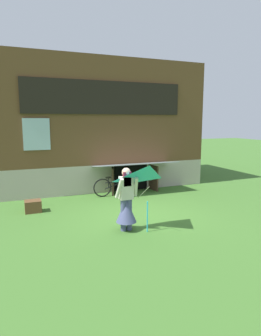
{
  "coord_description": "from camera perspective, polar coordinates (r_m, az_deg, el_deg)",
  "views": [
    {
      "loc": [
        -3.31,
        -7.74,
        2.77
      ],
      "look_at": [
        0.1,
        0.78,
        1.29
      ],
      "focal_mm": 31.44,
      "sensor_mm": 36.0,
      "label": 1
    }
  ],
  "objects": [
    {
      "name": "wooden_crate",
      "position": [
        9.55,
        -18.37,
        -7.04
      ],
      "size": [
        0.48,
        0.41,
        0.36
      ],
      "primitive_type": "cube",
      "color": "brown",
      "rests_on": "ground_plane"
    },
    {
      "name": "bicycle_black",
      "position": [
        10.95,
        -3.14,
        -3.58
      ],
      "size": [
        1.6,
        0.1,
        0.73
      ],
      "rotation": [
        0.0,
        0.0,
        -0.03
      ],
      "color": "black",
      "rests_on": "ground_plane"
    },
    {
      "name": "kite",
      "position": [
        6.9,
        3.69,
        -3.23
      ],
      "size": [
        1.0,
        1.13,
        1.58
      ],
      "color": "#2DB2CC",
      "rests_on": "ground_plane"
    },
    {
      "name": "ground_plane",
      "position": [
        8.86,
        1.29,
        -9.04
      ],
      "size": [
        60.0,
        60.0,
        0.0
      ],
      "primitive_type": "plane",
      "color": "#3D6B28"
    },
    {
      "name": "log_house",
      "position": [
        13.42,
        -7.62,
        8.26
      ],
      "size": [
        8.65,
        5.66,
        5.14
      ],
      "color": "#ADA393",
      "rests_on": "ground_plane"
    },
    {
      "name": "person",
      "position": [
        7.47,
        -0.82,
        -7.08
      ],
      "size": [
        0.61,
        0.52,
        1.62
      ],
      "rotation": [
        0.0,
        0.0,
        0.17
      ],
      "color": "#474C75",
      "rests_on": "ground_plane"
    }
  ]
}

